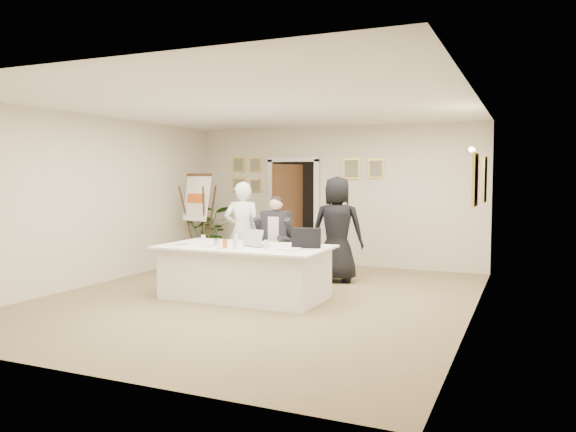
# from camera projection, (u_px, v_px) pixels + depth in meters

# --- Properties ---
(floor) EXTENTS (7.00, 7.00, 0.00)m
(floor) POSITION_uv_depth(u_px,v_px,m) (258.00, 298.00, 8.27)
(floor) COLOR olive
(floor) RESTS_ON ground
(ceiling) EXTENTS (6.00, 7.00, 0.02)m
(ceiling) POSITION_uv_depth(u_px,v_px,m) (257.00, 107.00, 8.07)
(ceiling) COLOR white
(ceiling) RESTS_ON wall_back
(wall_back) EXTENTS (6.00, 0.10, 2.80)m
(wall_back) POSITION_uv_depth(u_px,v_px,m) (335.00, 196.00, 11.37)
(wall_back) COLOR beige
(wall_back) RESTS_ON floor
(wall_front) EXTENTS (6.00, 0.10, 2.80)m
(wall_front) POSITION_uv_depth(u_px,v_px,m) (81.00, 221.00, 4.97)
(wall_front) COLOR beige
(wall_front) RESTS_ON floor
(wall_left) EXTENTS (0.10, 7.00, 2.80)m
(wall_left) POSITION_uv_depth(u_px,v_px,m) (97.00, 200.00, 9.36)
(wall_left) COLOR beige
(wall_left) RESTS_ON floor
(wall_right) EXTENTS (0.10, 7.00, 2.80)m
(wall_right) POSITION_uv_depth(u_px,v_px,m) (474.00, 208.00, 6.98)
(wall_right) COLOR beige
(wall_right) RESTS_ON floor
(doorway) EXTENTS (1.14, 0.86, 2.20)m
(doorway) POSITION_uv_depth(u_px,v_px,m) (292.00, 213.00, 11.58)
(doorway) COLOR black
(doorway) RESTS_ON floor
(pictures_back_wall) EXTENTS (3.40, 0.06, 0.80)m
(pictures_back_wall) POSITION_uv_depth(u_px,v_px,m) (298.00, 174.00, 11.63)
(pictures_back_wall) COLOR #E5C64E
(pictures_back_wall) RESTS_ON wall_back
(pictures_right_wall) EXTENTS (0.06, 2.20, 0.80)m
(pictures_right_wall) POSITION_uv_depth(u_px,v_px,m) (480.00, 180.00, 8.06)
(pictures_right_wall) COLOR #E5C64E
(pictures_right_wall) RESTS_ON wall_right
(wall_sconce) EXTENTS (0.20, 0.30, 0.24)m
(wall_sconce) POSITION_uv_depth(u_px,v_px,m) (475.00, 155.00, 8.07)
(wall_sconce) COLOR gold
(wall_sconce) RESTS_ON wall_right
(conference_table) EXTENTS (2.49, 1.33, 0.78)m
(conference_table) POSITION_uv_depth(u_px,v_px,m) (245.00, 272.00, 8.27)
(conference_table) COLOR white
(conference_table) RESTS_ON floor
(seated_man) EXTENTS (0.66, 0.70, 1.49)m
(seated_man) POSITION_uv_depth(u_px,v_px,m) (275.00, 240.00, 9.22)
(seated_man) COLOR black
(seated_man) RESTS_ON floor
(flip_chart) EXTENTS (0.65, 0.47, 1.81)m
(flip_chart) POSITION_uv_depth(u_px,v_px,m) (201.00, 225.00, 11.09)
(flip_chart) COLOR #352310
(flip_chart) RESTS_ON floor
(standing_man) EXTENTS (0.74, 0.65, 1.70)m
(standing_man) POSITION_uv_depth(u_px,v_px,m) (242.00, 231.00, 9.67)
(standing_man) COLOR white
(standing_man) RESTS_ON floor
(standing_woman) EXTENTS (0.96, 0.70, 1.80)m
(standing_woman) POSITION_uv_depth(u_px,v_px,m) (337.00, 229.00, 9.52)
(standing_woman) COLOR black
(standing_woman) RESTS_ON floor
(potted_palm) EXTENTS (1.37, 1.31, 1.18)m
(potted_palm) POSITION_uv_depth(u_px,v_px,m) (209.00, 232.00, 12.14)
(potted_palm) COLOR #356020
(potted_palm) RESTS_ON floor
(laptop) EXTENTS (0.45, 0.46, 0.28)m
(laptop) POSITION_uv_depth(u_px,v_px,m) (257.00, 237.00, 8.20)
(laptop) COLOR #B7BABC
(laptop) RESTS_ON conference_table
(laptop_bag) EXTENTS (0.42, 0.19, 0.29)m
(laptop_bag) POSITION_uv_depth(u_px,v_px,m) (306.00, 238.00, 7.99)
(laptop_bag) COLOR black
(laptop_bag) RESTS_ON conference_table
(paper_stack) EXTENTS (0.33, 0.25, 0.03)m
(paper_stack) POSITION_uv_depth(u_px,v_px,m) (289.00, 249.00, 7.73)
(paper_stack) COLOR white
(paper_stack) RESTS_ON conference_table
(plate_left) EXTENTS (0.21, 0.21, 0.01)m
(plate_left) POSITION_uv_depth(u_px,v_px,m) (183.00, 245.00, 8.32)
(plate_left) COLOR white
(plate_left) RESTS_ON conference_table
(plate_mid) EXTENTS (0.26, 0.26, 0.01)m
(plate_mid) POSITION_uv_depth(u_px,v_px,m) (207.00, 247.00, 8.10)
(plate_mid) COLOR white
(plate_mid) RESTS_ON conference_table
(plate_near) EXTENTS (0.21, 0.21, 0.01)m
(plate_near) POSITION_uv_depth(u_px,v_px,m) (223.00, 249.00, 7.88)
(plate_near) COLOR white
(plate_near) RESTS_ON conference_table
(glass_a) EXTENTS (0.07, 0.07, 0.14)m
(glass_a) POSITION_uv_depth(u_px,v_px,m) (203.00, 240.00, 8.43)
(glass_a) COLOR silver
(glass_a) RESTS_ON conference_table
(glass_b) EXTENTS (0.06, 0.06, 0.14)m
(glass_b) POSITION_uv_depth(u_px,v_px,m) (235.00, 244.00, 7.87)
(glass_b) COLOR silver
(glass_b) RESTS_ON conference_table
(glass_c) EXTENTS (0.07, 0.07, 0.14)m
(glass_c) POSITION_uv_depth(u_px,v_px,m) (266.00, 245.00, 7.78)
(glass_c) COLOR silver
(glass_c) RESTS_ON conference_table
(glass_d) EXTENTS (0.07, 0.07, 0.14)m
(glass_d) POSITION_uv_depth(u_px,v_px,m) (236.00, 239.00, 8.55)
(glass_d) COLOR silver
(glass_d) RESTS_ON conference_table
(oj_glass) EXTENTS (0.08, 0.08, 0.13)m
(oj_glass) POSITION_uv_depth(u_px,v_px,m) (225.00, 244.00, 7.94)
(oj_glass) COLOR #D55812
(oj_glass) RESTS_ON conference_table
(steel_jug) EXTENTS (0.12, 0.12, 0.11)m
(steel_jug) POSITION_uv_depth(u_px,v_px,m) (217.00, 242.00, 8.23)
(steel_jug) COLOR silver
(steel_jug) RESTS_ON conference_table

